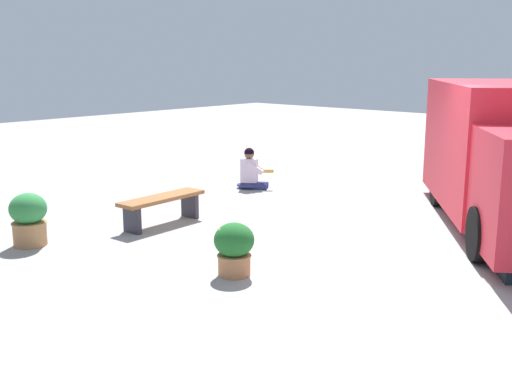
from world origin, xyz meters
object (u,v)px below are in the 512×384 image
(planter_flowering_far, at_px, (29,218))
(plaza_bench, at_px, (162,203))
(person_customer, at_px, (251,173))
(planter_flowering_side, at_px, (234,247))

(planter_flowering_far, height_order, plaza_bench, planter_flowering_far)
(person_customer, height_order, planter_flowering_side, person_customer)
(person_customer, distance_m, planter_flowering_far, 5.08)
(person_customer, bearing_deg, plaza_bench, 105.79)
(planter_flowering_far, bearing_deg, person_customer, -86.38)
(planter_flowering_side, relative_size, plaza_bench, 0.42)
(planter_flowering_side, bearing_deg, person_customer, -50.14)
(planter_flowering_far, xyz_separation_m, planter_flowering_side, (-3.06, -1.03, -0.04))
(plaza_bench, bearing_deg, planter_flowering_side, 159.04)
(planter_flowering_far, relative_size, plaza_bench, 0.48)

